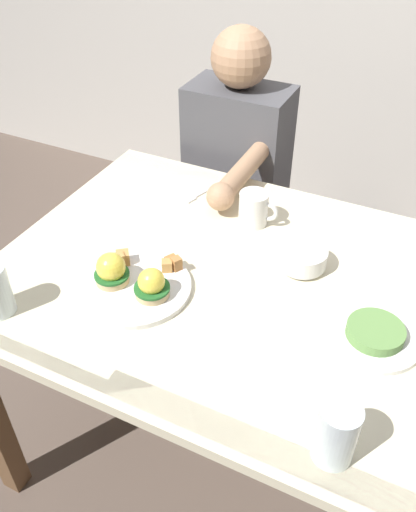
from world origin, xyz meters
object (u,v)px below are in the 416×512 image
fork (201,193)px  diner_person (234,174)px  dining_table (237,309)px  side_plate (374,335)px  eggs_benedict_plate (133,281)px  fruit_bowl (303,258)px  water_glass_far (336,436)px  coffee_mug (254,208)px

fork → diner_person: diner_person is taller
dining_table → side_plate: bearing=-9.4°
eggs_benedict_plate → fork: bearing=95.7°
side_plate → diner_person: bearing=133.1°
fruit_bowl → diner_person: (-0.40, 0.49, -0.12)m
diner_person → dining_table: bearing=-65.7°
fruit_bowl → water_glass_far: (0.21, -0.47, 0.03)m
fruit_bowl → side_plate: size_ratio=0.60×
dining_table → fruit_bowl: (0.13, 0.11, 0.14)m
diner_person → fruit_bowl: bearing=-51.1°
eggs_benedict_plate → fruit_bowl: bearing=37.3°
coffee_mug → water_glass_far: size_ratio=0.87×
eggs_benedict_plate → diner_person: bearing=94.9°
water_glass_far → diner_person: (-0.61, 0.96, -0.15)m
fork → fruit_bowl: bearing=-27.5°
eggs_benedict_plate → side_plate: size_ratio=1.35×
dining_table → fruit_bowl: size_ratio=10.00×
fruit_bowl → dining_table: bearing=-139.7°
water_glass_far → fruit_bowl: bearing=114.1°
coffee_mug → side_plate: (0.40, -0.29, -0.04)m
water_glass_far → diner_person: diner_person is taller
coffee_mug → fork: bearing=159.8°
fruit_bowl → side_plate: 0.27m
coffee_mug → water_glass_far: 0.71m
fork → water_glass_far: 0.89m
side_plate → diner_person: (-0.61, 0.66, -0.10)m
fruit_bowl → coffee_mug: 0.22m
water_glass_far → side_plate: bearing=88.8°
eggs_benedict_plate → fork: size_ratio=1.77×
coffee_mug → fruit_bowl: bearing=-34.5°
dining_table → side_plate: 0.37m
fork → side_plate: side_plate is taller
fork → side_plate: bearing=-31.3°
side_plate → diner_person: size_ratio=0.18×
fork → side_plate: size_ratio=0.76×
side_plate → diner_person: 0.91m
coffee_mug → water_glass_far: water_glass_far is taller
fruit_bowl → eggs_benedict_plate: bearing=-142.7°
eggs_benedict_plate → coffee_mug: coffee_mug is taller
dining_table → diner_person: size_ratio=1.05×
coffee_mug → diner_person: diner_person is taller
coffee_mug → water_glass_far: (0.39, -0.59, 0.01)m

